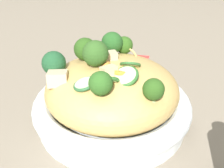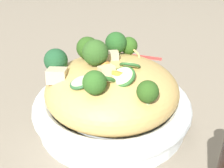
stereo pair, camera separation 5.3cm
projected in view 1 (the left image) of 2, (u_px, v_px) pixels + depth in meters
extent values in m
plane|color=gray|center=(112.00, 121.00, 0.57)|extent=(3.00, 3.00, 0.00)
cylinder|color=white|center=(112.00, 117.00, 0.57)|extent=(0.30, 0.30, 0.02)
torus|color=white|center=(112.00, 104.00, 0.55)|extent=(0.31, 0.31, 0.04)
ellipsoid|color=tan|center=(112.00, 89.00, 0.54)|extent=(0.26, 0.26, 0.11)
torus|color=tan|center=(117.00, 72.00, 0.50)|extent=(0.07, 0.07, 0.02)
torus|color=tan|center=(121.00, 76.00, 0.51)|extent=(0.05, 0.05, 0.02)
torus|color=tan|center=(126.00, 55.00, 0.56)|extent=(0.07, 0.07, 0.03)
torus|color=tan|center=(113.00, 76.00, 0.51)|extent=(0.08, 0.08, 0.02)
cone|color=#96BF74|center=(101.00, 96.00, 0.44)|extent=(0.02, 0.02, 0.02)
sphere|color=#2E5E21|center=(101.00, 83.00, 0.43)|extent=(0.05, 0.05, 0.04)
cone|color=#A4B96F|center=(153.00, 100.00, 0.45)|extent=(0.02, 0.02, 0.01)
sphere|color=#2C521A|center=(154.00, 89.00, 0.44)|extent=(0.05, 0.05, 0.04)
cone|color=#9CBC6E|center=(55.00, 75.00, 0.53)|extent=(0.02, 0.03, 0.02)
sphere|color=#1F4E2B|center=(54.00, 63.00, 0.52)|extent=(0.05, 0.05, 0.05)
cone|color=#9CB770|center=(86.00, 60.00, 0.54)|extent=(0.02, 0.02, 0.02)
sphere|color=#2B521A|center=(85.00, 49.00, 0.53)|extent=(0.06, 0.06, 0.04)
cone|color=#A5BB75|center=(124.00, 54.00, 0.59)|extent=(0.02, 0.02, 0.02)
sphere|color=#2E581B|center=(124.00, 45.00, 0.58)|extent=(0.05, 0.05, 0.04)
cone|color=#A4BD6E|center=(96.00, 67.00, 0.51)|extent=(0.02, 0.03, 0.02)
sphere|color=#315922|center=(95.00, 53.00, 0.49)|extent=(0.06, 0.06, 0.05)
cone|color=#A2B86D|center=(112.00, 54.00, 0.58)|extent=(0.03, 0.03, 0.02)
sphere|color=#245421|center=(112.00, 43.00, 0.56)|extent=(0.06, 0.06, 0.04)
cylinder|color=orange|center=(101.00, 53.00, 0.57)|extent=(0.03, 0.02, 0.02)
cylinder|color=orange|center=(110.00, 56.00, 0.54)|extent=(0.04, 0.04, 0.01)
cylinder|color=orange|center=(104.00, 67.00, 0.50)|extent=(0.03, 0.03, 0.02)
cylinder|color=orange|center=(120.00, 72.00, 0.48)|extent=(0.03, 0.03, 0.01)
cylinder|color=beige|center=(85.00, 84.00, 0.46)|extent=(0.04, 0.04, 0.02)
torus|color=#2C5E33|center=(85.00, 84.00, 0.46)|extent=(0.05, 0.05, 0.02)
cylinder|color=beige|center=(106.00, 80.00, 0.46)|extent=(0.04, 0.04, 0.03)
torus|color=#2F6629|center=(106.00, 80.00, 0.46)|extent=(0.04, 0.05, 0.03)
cylinder|color=beige|center=(126.00, 76.00, 0.47)|extent=(0.05, 0.05, 0.02)
torus|color=#2B5E27|center=(126.00, 76.00, 0.47)|extent=(0.06, 0.06, 0.03)
cylinder|color=beige|center=(130.00, 65.00, 0.51)|extent=(0.03, 0.03, 0.02)
torus|color=#33672F|center=(130.00, 65.00, 0.51)|extent=(0.04, 0.04, 0.03)
cube|color=#CCB98D|center=(96.00, 61.00, 0.51)|extent=(0.03, 0.03, 0.02)
cube|color=#CDB390|center=(58.00, 79.00, 0.49)|extent=(0.04, 0.04, 0.03)
cube|color=#D1BA8C|center=(110.00, 71.00, 0.48)|extent=(0.03, 0.03, 0.02)
cube|color=#CBB58C|center=(110.00, 57.00, 0.53)|extent=(0.04, 0.04, 0.02)
cylinder|color=red|center=(113.00, 53.00, 0.88)|extent=(0.02, 0.23, 0.01)
cylinder|color=red|center=(112.00, 54.00, 0.88)|extent=(0.02, 0.23, 0.01)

